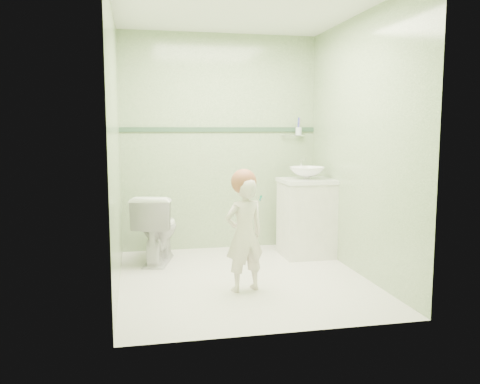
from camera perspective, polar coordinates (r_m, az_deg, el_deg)
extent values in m
plane|color=silver|center=(4.65, 0.38, -9.82)|extent=(2.50, 2.50, 0.00)
cube|color=#8AA777|center=(5.67, -2.28, 5.58)|extent=(2.20, 0.04, 2.40)
cube|color=#8AA777|center=(3.24, 5.09, 4.33)|extent=(2.20, 0.04, 2.40)
cube|color=#8AA777|center=(4.35, -13.97, 4.88)|extent=(0.04, 2.50, 2.40)
cube|color=#8AA777|center=(4.80, 13.39, 5.10)|extent=(0.04, 2.50, 2.40)
plane|color=white|center=(4.56, 0.41, 20.38)|extent=(2.50, 2.50, 0.00)
cube|color=#33523C|center=(5.66, -2.27, 7.10)|extent=(2.20, 0.02, 0.05)
cube|color=silver|center=(5.43, 7.52, -3.04)|extent=(0.52, 0.50, 0.80)
cube|color=white|center=(5.38, 7.59, 1.27)|extent=(0.54, 0.52, 0.04)
imported|color=white|center=(5.37, 7.60, 2.16)|extent=(0.37, 0.37, 0.13)
cylinder|color=silver|center=(5.55, 6.93, 2.92)|extent=(0.03, 0.03, 0.18)
cylinder|color=silver|center=(5.50, 7.11, 3.71)|extent=(0.02, 0.12, 0.02)
cylinder|color=silver|center=(5.82, 6.03, 6.38)|extent=(0.26, 0.02, 0.02)
cylinder|color=silver|center=(5.82, 6.66, 6.86)|extent=(0.07, 0.07, 0.09)
cylinder|color=#2837CF|center=(5.81, 6.60, 7.55)|extent=(0.01, 0.01, 0.17)
cylinder|color=#734ABB|center=(5.81, 6.71, 7.55)|extent=(0.01, 0.01, 0.17)
cylinder|color=#BA3448|center=(5.83, 6.71, 7.55)|extent=(0.01, 0.01, 0.17)
imported|color=white|center=(5.20, -9.41, -4.06)|extent=(0.56, 0.77, 0.71)
imported|color=silver|center=(4.21, 0.50, -4.87)|extent=(0.40, 0.31, 0.96)
sphere|color=#9D593B|center=(4.17, 0.43, 1.18)|extent=(0.21, 0.21, 0.21)
cylinder|color=#04886C|center=(4.08, 2.34, -0.72)|extent=(0.04, 0.14, 0.06)
cube|color=white|center=(4.09, 1.27, -0.13)|extent=(0.03, 0.02, 0.02)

